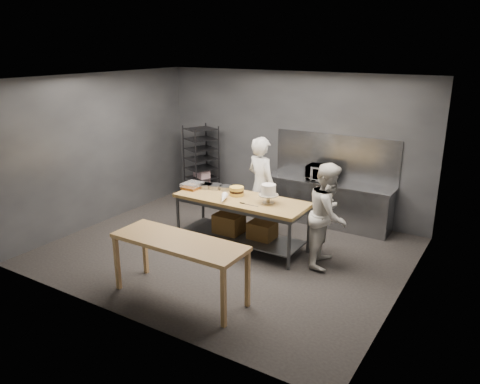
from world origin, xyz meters
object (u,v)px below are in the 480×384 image
at_px(near_counter, 179,246).
at_px(frosted_cake_stand, 269,191).
at_px(speed_rack, 201,164).
at_px(chef_behind, 261,186).
at_px(work_table, 242,216).
at_px(layer_cake, 237,191).
at_px(microwave, 321,173).
at_px(chef_right, 328,215).

bearing_deg(near_counter, frosted_cake_stand, 80.16).
height_order(speed_rack, chef_behind, chef_behind).
xyz_separation_m(near_counter, speed_rack, (-2.38, 3.78, 0.04)).
distance_m(work_table, chef_behind, 0.81).
bearing_deg(layer_cake, speed_rack, 140.14).
height_order(chef_behind, microwave, chef_behind).
height_order(microwave, layer_cake, microwave).
relative_size(work_table, layer_cake, 9.35).
bearing_deg(frosted_cake_stand, microwave, 84.39).
bearing_deg(chef_right, microwave, 17.02).
distance_m(near_counter, speed_rack, 4.47).
bearing_deg(microwave, chef_right, -63.70).
distance_m(near_counter, chef_behind, 2.74).
bearing_deg(frosted_cake_stand, work_table, 179.28).
xyz_separation_m(microwave, frosted_cake_stand, (-0.18, -1.86, 0.08)).
bearing_deg(layer_cake, chef_right, 1.95).
relative_size(near_counter, layer_cake, 7.79).
relative_size(work_table, near_counter, 1.20).
height_order(speed_rack, frosted_cake_stand, speed_rack).
bearing_deg(chef_behind, work_table, 111.79).
distance_m(chef_behind, microwave, 1.35).
relative_size(work_table, speed_rack, 1.37).
bearing_deg(near_counter, microwave, 82.19).
bearing_deg(speed_rack, near_counter, -57.79).
distance_m(chef_behind, layer_cake, 0.66).
xyz_separation_m(chef_right, layer_cake, (-1.73, -0.06, 0.13)).
bearing_deg(frosted_cake_stand, near_counter, -99.84).
bearing_deg(layer_cake, near_counter, -80.51).
relative_size(microwave, layer_cake, 2.11).
bearing_deg(frosted_cake_stand, speed_rack, 146.81).
distance_m(microwave, frosted_cake_stand, 1.88).
bearing_deg(chef_behind, frosted_cake_stand, 147.54).
xyz_separation_m(near_counter, microwave, (0.53, 3.86, 0.24)).
bearing_deg(layer_cake, microwave, 63.72).
bearing_deg(near_counter, layer_cake, 99.49).
distance_m(near_counter, microwave, 3.91).
xyz_separation_m(speed_rack, chef_right, (3.76, -1.64, 0.01)).
relative_size(chef_behind, microwave, 3.50).
relative_size(speed_rack, layer_cake, 6.82).
relative_size(near_counter, frosted_cake_stand, 5.88).
xyz_separation_m(work_table, microwave, (0.72, 1.86, 0.48)).
bearing_deg(layer_cake, frosted_cake_stand, -7.09).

